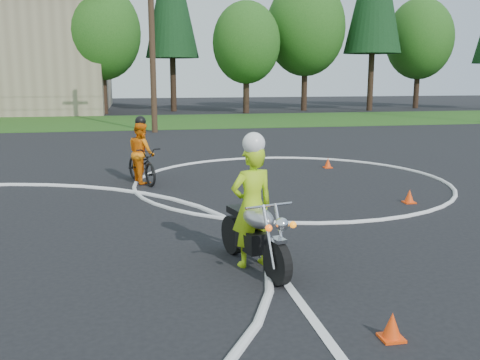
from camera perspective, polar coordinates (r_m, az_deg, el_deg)
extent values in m
cube|color=#1E4714|center=(32.48, -18.36, 5.79)|extent=(120.00, 10.00, 0.02)
torus|color=silver|center=(13.95, 5.41, -0.19)|extent=(8.10, 8.10, 0.10)
cylinder|color=black|center=(7.16, 4.01, -8.81)|extent=(0.27, 0.61, 0.60)
cylinder|color=black|center=(8.35, -0.79, -5.85)|extent=(0.27, 0.61, 0.60)
cube|color=black|center=(7.76, 1.25, -6.41)|extent=(0.41, 0.61, 0.30)
ellipsoid|color=#AFAEB3|center=(7.48, 1.96, -4.04)|extent=(0.51, 0.71, 0.28)
cube|color=black|center=(7.92, 0.28, -3.46)|extent=(0.40, 0.65, 0.10)
cylinder|color=white|center=(7.08, 3.08, -6.05)|extent=(0.13, 0.36, 0.81)
cylinder|color=#BABAC1|center=(7.16, 4.36, -5.85)|extent=(0.13, 0.36, 0.81)
cube|color=#B9BABF|center=(7.04, 4.13, -6.40)|extent=(0.19, 0.25, 0.05)
cylinder|color=silver|center=(7.16, 3.09, -2.75)|extent=(0.69, 0.21, 0.04)
sphere|color=silver|center=(6.91, 4.48, -4.75)|extent=(0.18, 0.18, 0.18)
sphere|color=#FF560C|center=(6.85, 3.08, -5.14)|extent=(0.09, 0.09, 0.09)
sphere|color=orange|center=(7.03, 5.68, -4.76)|extent=(0.09, 0.09, 0.09)
cylinder|color=silver|center=(8.20, 0.98, -6.17)|extent=(0.28, 0.80, 0.08)
imported|color=#A6D816|center=(7.68, 1.28, -2.82)|extent=(0.74, 0.58, 1.78)
sphere|color=white|center=(7.47, 1.48, 3.91)|extent=(0.32, 0.32, 0.32)
imported|color=black|center=(13.96, -10.41, 1.62)|extent=(1.21, 1.90, 0.94)
imported|color=orange|center=(13.91, -10.45, 2.89)|extent=(0.82, 0.92, 1.57)
sphere|color=black|center=(13.82, -10.57, 6.20)|extent=(0.27, 0.27, 0.27)
cone|color=#FF440D|center=(6.04, 15.90, -14.75)|extent=(0.22, 0.22, 0.30)
cube|color=#FF440D|center=(6.10, 15.83, -15.89)|extent=(0.24, 0.24, 0.03)
cone|color=#FF440D|center=(16.20, 9.35, 1.81)|extent=(0.22, 0.22, 0.30)
cube|color=#FF440D|center=(16.22, 9.34, 1.34)|extent=(0.24, 0.24, 0.03)
cone|color=#FF440D|center=(12.19, 17.62, -1.65)|extent=(0.22, 0.22, 0.30)
cube|color=#FF440D|center=(12.22, 17.58, -2.27)|extent=(0.24, 0.24, 0.03)
cylinder|color=#382619|center=(39.18, -14.31, 9.20)|extent=(0.44, 0.44, 3.24)
ellipsoid|color=#1E5116|center=(39.27, -14.60, 14.98)|extent=(5.40, 5.40, 6.48)
cylinder|color=#382619|center=(41.22, -7.13, 10.04)|extent=(0.44, 0.44, 3.96)
cylinder|color=#382619|center=(38.94, 0.66, 9.27)|extent=(0.44, 0.44, 2.88)
ellipsoid|color=#1E5116|center=(38.98, 0.67, 14.45)|extent=(4.80, 4.80, 5.76)
cylinder|color=#382619|center=(42.14, 6.87, 9.83)|extent=(0.44, 0.44, 3.60)
ellipsoid|color=#1E5116|center=(42.27, 7.02, 15.80)|extent=(6.00, 6.00, 7.20)
cylinder|color=#382619|center=(43.01, 13.75, 10.10)|extent=(0.44, 0.44, 4.32)
cylinder|color=#382619|center=(47.07, 18.30, 9.26)|extent=(0.44, 0.44, 3.24)
ellipsoid|color=#1E5116|center=(47.14, 18.61, 14.07)|extent=(5.40, 5.40, 6.48)
cylinder|color=#382619|center=(40.59, -19.93, 8.69)|extent=(0.44, 0.44, 2.88)
ellipsoid|color=#1E5116|center=(40.63, -20.27, 13.64)|extent=(4.80, 4.80, 5.76)
cylinder|color=#473321|center=(26.22, -9.41, 15.98)|extent=(0.28, 0.28, 10.00)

